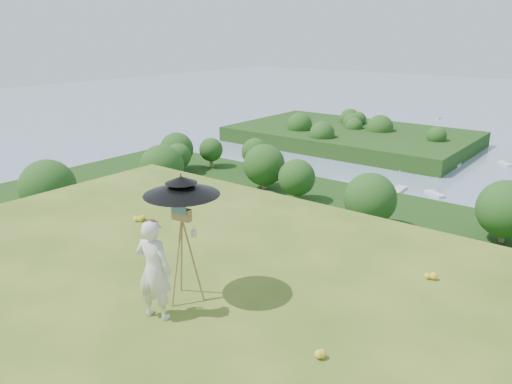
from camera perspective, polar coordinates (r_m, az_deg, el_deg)
The scene contains 7 objects.
ground at distance 6.72m, azimuth -18.09°, elevation -18.74°, with size 14.00×14.00×0.00m, color #3F5E1A.
peninsula at distance 179.83m, azimuth 10.87°, elevation 7.04°, with size 90.00×60.00×12.00m, color #14380F, non-canonical shape.
wildflowers at distance 6.79m, azimuth -16.33°, elevation -17.49°, with size 10.00×10.50×0.12m, color yellow, non-canonical shape.
painter at distance 7.17m, azimuth -11.59°, elevation -8.70°, with size 0.54×0.36×1.49m, color silver.
field_easel at distance 7.54m, azimuth -8.30°, elevation -6.67°, with size 0.61×0.61×1.61m, color olive, non-canonical shape.
sun_umbrella at distance 7.25m, azimuth -8.48°, elevation -0.44°, with size 1.11×1.11×0.67m, color black, non-canonical shape.
painter_cap at distance 6.89m, azimuth -11.95°, elevation -3.43°, with size 0.19×0.22×0.10m, color #BD6879, non-canonical shape.
Camera 1 is at (4.68, -2.81, 3.91)m, focal length 35.00 mm.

